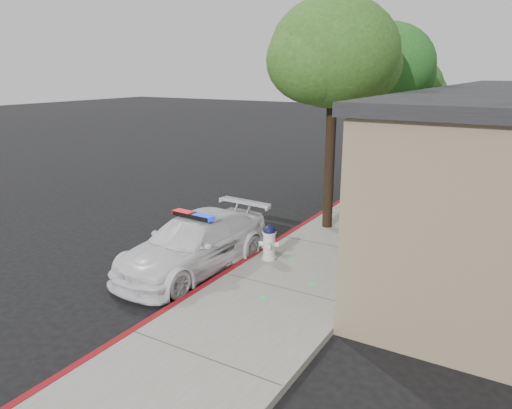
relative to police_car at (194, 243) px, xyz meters
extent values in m
plane|color=black|center=(0.90, -0.14, -0.67)|extent=(120.00, 120.00, 0.00)
cube|color=gray|center=(2.50, 2.86, -0.59)|extent=(3.20, 60.00, 0.15)
cube|color=maroon|center=(0.96, 2.86, -0.59)|extent=(0.14, 60.00, 0.16)
cube|color=black|center=(4.07, 0.86, 1.28)|extent=(0.08, 1.48, 1.68)
cube|color=black|center=(4.07, 3.86, 1.28)|extent=(0.08, 1.48, 1.68)
cube|color=black|center=(4.07, 6.86, 1.28)|extent=(0.08, 1.48, 1.68)
cube|color=black|center=(4.07, 9.86, 1.28)|extent=(0.08, 1.48, 1.68)
cube|color=black|center=(4.07, 12.86, 1.28)|extent=(0.08, 1.48, 1.68)
cube|color=black|center=(4.07, 15.86, 1.28)|extent=(0.08, 1.48, 1.68)
cube|color=black|center=(4.07, 18.86, 1.28)|extent=(0.08, 1.48, 1.68)
imported|color=white|center=(0.00, 0.00, 0.00)|extent=(2.13, 4.66, 1.32)
cube|color=black|center=(0.00, 0.00, 0.72)|extent=(1.21, 0.35, 0.10)
cube|color=red|center=(-0.32, 0.02, 0.72)|extent=(0.53, 0.27, 0.11)
cube|color=#0D2AE3|center=(0.32, -0.02, 0.72)|extent=(0.53, 0.27, 0.11)
cylinder|color=white|center=(1.44, 1.17, -0.48)|extent=(0.37, 0.37, 0.07)
cylinder|color=white|center=(1.44, 1.17, -0.15)|extent=(0.31, 0.31, 0.60)
cylinder|color=white|center=(1.44, 1.17, 0.18)|extent=(0.35, 0.35, 0.04)
ellipsoid|color=black|center=(1.44, 1.17, 0.24)|extent=(0.32, 0.32, 0.24)
cylinder|color=black|center=(1.44, 1.17, 0.35)|extent=(0.08, 0.08, 0.07)
cylinder|color=white|center=(1.26, 1.11, -0.12)|extent=(0.17, 0.16, 0.12)
cylinder|color=white|center=(1.61, 1.24, -0.12)|extent=(0.17, 0.16, 0.12)
cylinder|color=white|center=(1.51, 1.00, -0.10)|extent=(0.19, 0.18, 0.15)
cylinder|color=black|center=(1.68, 4.37, 1.51)|extent=(0.29, 0.29, 4.05)
ellipsoid|color=#2B4F18|center=(1.68, 4.37, 4.55)|extent=(3.60, 3.60, 3.06)
ellipsoid|color=#2B4F18|center=(2.08, 4.89, 4.21)|extent=(2.70, 2.70, 2.30)
ellipsoid|color=#2B4F18|center=(1.38, 3.89, 4.33)|extent=(2.82, 2.82, 2.39)
cylinder|color=black|center=(2.11, 8.04, 1.41)|extent=(0.27, 0.27, 3.86)
ellipsoid|color=#20541A|center=(2.11, 8.04, 4.28)|extent=(3.23, 3.23, 2.75)
ellipsoid|color=#20541A|center=(2.37, 8.49, 3.97)|extent=(2.61, 2.61, 2.22)
ellipsoid|color=#20541A|center=(1.81, 7.68, 4.07)|extent=(2.50, 2.50, 2.13)
cylinder|color=black|center=(2.04, 11.65, 1.08)|extent=(0.24, 0.24, 3.18)
ellipsoid|color=#2D531A|center=(2.04, 11.65, 3.48)|extent=(2.73, 2.73, 2.32)
ellipsoid|color=#2D531A|center=(2.49, 11.84, 3.21)|extent=(2.09, 2.09, 1.78)
ellipsoid|color=#2D531A|center=(1.77, 11.37, 3.30)|extent=(2.18, 2.18, 1.85)
camera|label=1|loc=(6.90, -8.68, 4.06)|focal=33.63mm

